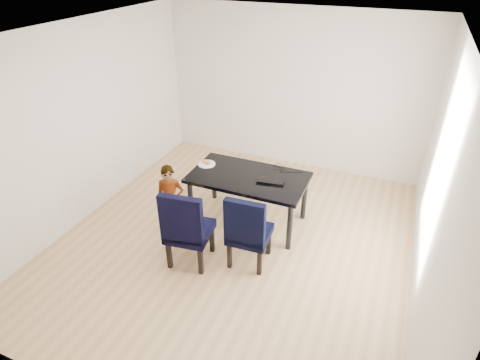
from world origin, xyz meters
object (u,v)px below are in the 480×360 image
at_px(plate, 207,164).
at_px(chair_left, 189,225).
at_px(child, 171,201).
at_px(chair_right, 250,228).
at_px(dining_table, 248,199).
at_px(laptop, 271,179).

bearing_deg(plate, chair_left, -73.95).
bearing_deg(child, chair_right, -31.01).
distance_m(dining_table, chair_left, 1.12).
relative_size(chair_right, child, 0.98).
bearing_deg(chair_left, dining_table, 63.56).
relative_size(chair_left, child, 1.04).
relative_size(chair_right, laptop, 2.75).
bearing_deg(chair_left, plate, 98.46).
bearing_deg(plate, dining_table, -6.56).
height_order(dining_table, chair_right, chair_right).
xyz_separation_m(chair_left, plate, (-0.32, 1.12, 0.22)).
bearing_deg(dining_table, chair_right, -66.94).
height_order(chair_left, child, chair_left).
xyz_separation_m(chair_left, child, (-0.51, 0.39, -0.02)).
xyz_separation_m(chair_right, plate, (-1.01, 0.86, 0.25)).
relative_size(child, laptop, 2.81).
relative_size(dining_table, laptop, 4.34).
bearing_deg(laptop, chair_left, 49.65).
bearing_deg(laptop, child, 21.54).
bearing_deg(chair_right, chair_left, -162.22).
height_order(child, plate, child).
distance_m(chair_right, laptop, 0.83).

